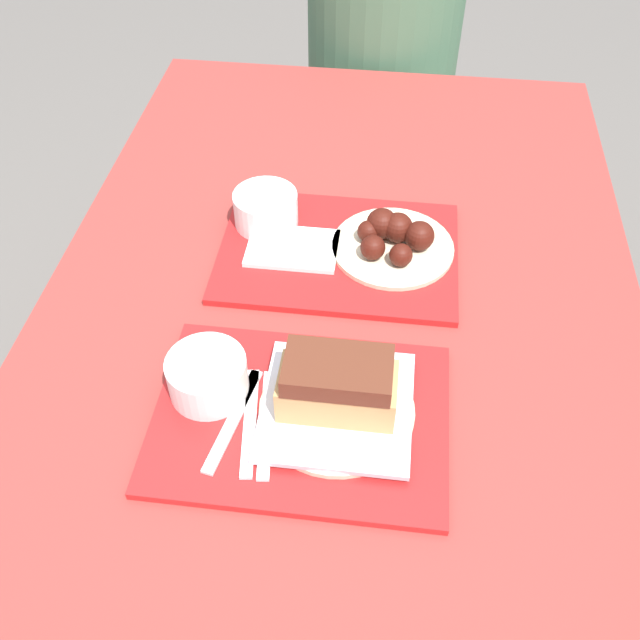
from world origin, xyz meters
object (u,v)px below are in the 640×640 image
object	(u,v)px
tray_far	(338,252)
bowl_coleslaw_far	(266,207)
bowl_coleslaw_near	(207,375)
wings_plate_far	(393,239)
tray_near	(301,418)
person_seated_across	(384,28)
brisket_sandwich_plate	(337,394)

from	to	relation	value
tray_far	bowl_coleslaw_far	distance (m)	0.15
tray_far	bowl_coleslaw_near	distance (m)	0.34
wings_plate_far	bowl_coleslaw_near	bearing A→B (deg)	-125.54
bowl_coleslaw_near	tray_far	bearing A→B (deg)	65.14
tray_near	person_seated_across	size ratio (longest dim) A/B	0.56
bowl_coleslaw_near	bowl_coleslaw_far	xyz separation A→B (m)	(0.01, 0.36, 0.00)
tray_far	brisket_sandwich_plate	distance (m)	0.33
brisket_sandwich_plate	person_seated_across	size ratio (longest dim) A/B	0.30
bowl_coleslaw_far	person_seated_across	distance (m)	0.81
brisket_sandwich_plate	wings_plate_far	size ratio (longest dim) A/B	1.03
brisket_sandwich_plate	bowl_coleslaw_far	world-z (taller)	brisket_sandwich_plate
person_seated_across	bowl_coleslaw_near	bearing A→B (deg)	-98.19
brisket_sandwich_plate	bowl_coleslaw_near	bearing A→B (deg)	175.02
bowl_coleslaw_near	wings_plate_far	size ratio (longest dim) A/B	0.54
person_seated_across	brisket_sandwich_plate	bearing A→B (deg)	-89.61
bowl_coleslaw_near	bowl_coleslaw_far	world-z (taller)	same
tray_near	bowl_coleslaw_far	distance (m)	0.41
tray_near	bowl_coleslaw_far	xyz separation A→B (m)	(-0.11, 0.39, 0.04)
brisket_sandwich_plate	person_seated_across	world-z (taller)	person_seated_across
wings_plate_far	person_seated_across	bearing A→B (deg)	94.29
tray_near	brisket_sandwich_plate	size ratio (longest dim) A/B	1.89
wings_plate_far	person_seated_across	world-z (taller)	person_seated_across
tray_far	brisket_sandwich_plate	bearing A→B (deg)	-84.36
person_seated_across	bowl_coleslaw_far	bearing A→B (deg)	-100.86
wings_plate_far	brisket_sandwich_plate	bearing A→B (deg)	-99.24
tray_near	bowl_coleslaw_near	xyz separation A→B (m)	(-0.13, 0.03, 0.04)
brisket_sandwich_plate	tray_near	bearing A→B (deg)	-165.96
tray_near	brisket_sandwich_plate	distance (m)	0.06
bowl_coleslaw_near	brisket_sandwich_plate	size ratio (longest dim) A/B	0.52
tray_near	bowl_coleslaw_near	distance (m)	0.14
bowl_coleslaw_near	brisket_sandwich_plate	distance (m)	0.18
tray_near	wings_plate_far	world-z (taller)	wings_plate_far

